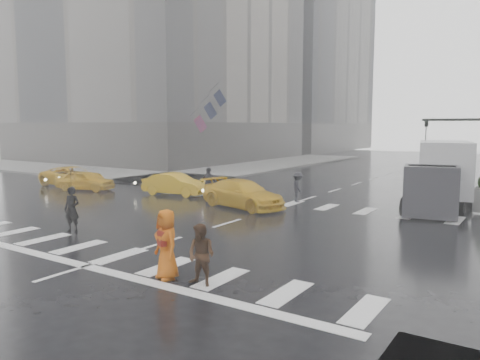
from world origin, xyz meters
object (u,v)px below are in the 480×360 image
Objects in this scene: pedestrian_orange at (166,244)px; taxi_front at (85,180)px; taxi_mid at (175,184)px; box_truck at (441,174)px; pedestrian_brown at (201,255)px.

pedestrian_orange is 18.97m from taxi_front.
taxi_front is at bearing 96.51° from taxi_mid.
pedestrian_brown is at bearing -113.59° from box_truck.
pedestrian_orange is at bearing -139.28° from taxi_front.
pedestrian_brown is 19.89m from taxi_front.
pedestrian_brown is 0.43× the size of taxi_front.
pedestrian_brown is 0.41× the size of taxi_mid.
box_truck is at bearing 75.60° from pedestrian_brown.
taxi_front is (-16.09, 10.04, -0.32)m from pedestrian_orange.
pedestrian_orange is at bearing -117.60° from box_truck.
taxi_mid is 14.52m from box_truck.
box_truck is at bearing 96.24° from pedestrian_orange.
taxi_mid is 0.63× the size of box_truck.
pedestrian_orange is (-1.13, -0.08, 0.15)m from pedestrian_brown.
box_truck reaches higher than pedestrian_brown.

